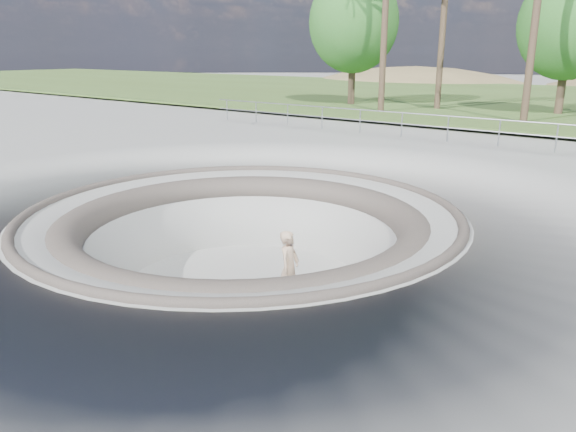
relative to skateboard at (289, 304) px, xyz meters
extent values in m
plane|color=gray|center=(-1.58, 0.26, 1.83)|extent=(180.00, 180.00, 0.00)
torus|color=gray|center=(-1.58, 0.26, -0.17)|extent=(14.00, 14.00, 4.00)
cylinder|color=gray|center=(-1.58, 0.26, -0.12)|extent=(6.60, 6.60, 0.10)
torus|color=#544943|center=(-1.58, 0.26, 1.81)|extent=(10.24, 10.24, 0.24)
torus|color=#544943|center=(-1.58, 0.26, 1.38)|extent=(8.91, 8.91, 0.81)
cube|color=#3E5522|center=(-1.58, 34.26, 2.05)|extent=(180.00, 36.00, 0.12)
ellipsoid|color=brown|center=(-23.58, 55.26, -4.61)|extent=(50.40, 36.00, 23.40)
cylinder|color=gray|center=(-1.58, 12.26, 3.00)|extent=(25.00, 0.05, 0.05)
cylinder|color=gray|center=(-1.58, 12.26, 2.55)|extent=(25.00, 0.05, 0.05)
cube|color=olive|center=(0.00, 0.00, 0.01)|extent=(0.94, 0.42, 0.02)
cylinder|color=#A8A7AC|center=(0.00, 0.00, -0.03)|extent=(0.07, 0.19, 0.04)
cylinder|color=#A8A7AC|center=(0.00, 0.00, -0.03)|extent=(0.07, 0.19, 0.04)
cylinder|color=white|center=(0.00, 0.00, -0.04)|extent=(0.08, 0.05, 0.07)
cylinder|color=white|center=(0.00, 0.00, -0.04)|extent=(0.08, 0.05, 0.07)
cylinder|color=white|center=(0.00, 0.00, -0.04)|extent=(0.08, 0.05, 0.07)
cylinder|color=white|center=(0.00, 0.00, -0.04)|extent=(0.08, 0.05, 0.07)
imported|color=tan|center=(0.00, 0.00, 0.88)|extent=(0.55, 0.70, 1.71)
cylinder|color=#4E3E2C|center=(-8.81, 19.99, 6.92)|extent=(0.36, 0.36, 9.84)
cylinder|color=#4E3E2C|center=(-6.86, 23.35, 6.41)|extent=(0.36, 0.36, 8.84)
cylinder|color=#4E3E2C|center=(-0.84, 19.87, 6.93)|extent=(0.36, 0.36, 9.86)
cylinder|color=#4E3E2C|center=(-12.56, 22.81, 4.41)|extent=(0.44, 0.44, 4.83)
ellipsoid|color=#2F6322|center=(-12.56, 22.81, 7.17)|extent=(5.77, 5.24, 6.29)
cylinder|color=#4E3E2C|center=(-0.42, 24.83, 4.24)|extent=(0.44, 0.44, 4.48)
ellipsoid|color=#2F6322|center=(-0.42, 24.83, 6.80)|extent=(5.35, 4.86, 5.84)
camera|label=1|loc=(7.04, -9.09, 5.48)|focal=35.00mm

